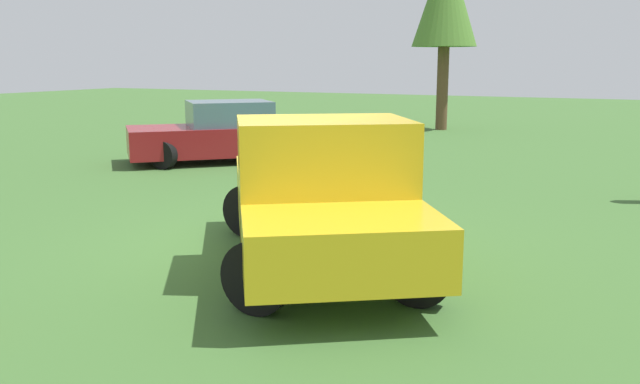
# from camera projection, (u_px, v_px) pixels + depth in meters

# --- Properties ---
(ground_plane) EXTENTS (80.00, 80.00, 0.00)m
(ground_plane) POSITION_uv_depth(u_px,v_px,m) (273.00, 246.00, 8.93)
(ground_plane) COLOR #3D662D
(pickup_truck) EXTENTS (4.15, 4.89, 1.79)m
(pickup_truck) POSITION_uv_depth(u_px,v_px,m) (321.00, 193.00, 7.80)
(pickup_truck) COLOR black
(pickup_truck) RESTS_ON ground_plane
(sedan_near) EXTENTS (4.44, 4.38, 1.47)m
(sedan_near) POSITION_uv_depth(u_px,v_px,m) (223.00, 134.00, 16.36)
(sedan_near) COLOR black
(sedan_near) RESTS_ON ground_plane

